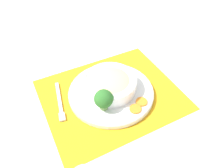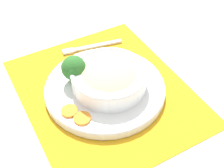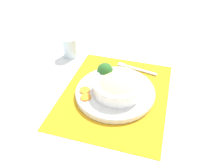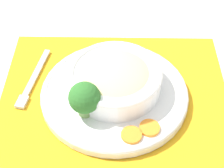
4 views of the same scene
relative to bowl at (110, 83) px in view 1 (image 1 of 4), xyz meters
name	(u,v)px [view 1 (image 1 of 4)]	position (x,y,z in m)	size (l,w,h in m)	color
ground_plane	(111,95)	(0.00, 0.01, -0.05)	(4.00, 4.00, 0.00)	white
placemat	(111,94)	(0.00, 0.01, -0.05)	(0.54, 0.47, 0.00)	orange
plate	(111,92)	(0.00, 0.01, -0.04)	(0.31, 0.31, 0.02)	white
bowl	(110,83)	(0.00, 0.00, 0.00)	(0.19, 0.19, 0.06)	white
broccoli_floret	(104,99)	(0.05, 0.08, 0.01)	(0.06, 0.06, 0.08)	#759E51
carrot_slice_near	(135,109)	(-0.05, 0.12, -0.03)	(0.04, 0.04, 0.01)	orange
carrot_slice_middle	(141,102)	(-0.08, 0.10, -0.03)	(0.04, 0.04, 0.01)	orange
fork	(60,104)	(0.19, 0.00, -0.04)	(0.03, 0.18, 0.01)	silver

